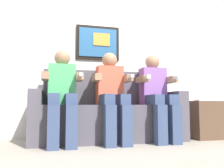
# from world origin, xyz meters

# --- Properties ---
(ground_plane) EXTENTS (5.59, 5.59, 0.00)m
(ground_plane) POSITION_xyz_m (0.00, 0.00, 0.00)
(ground_plane) COLOR #9E9384
(back_wall_assembly) EXTENTS (4.30, 0.10, 2.60)m
(back_wall_assembly) POSITION_xyz_m (-0.00, 0.76, 1.30)
(back_wall_assembly) COLOR silver
(back_wall_assembly) RESTS_ON ground_plane
(couch) EXTENTS (1.90, 0.58, 0.90)m
(couch) POSITION_xyz_m (0.00, 0.33, 0.31)
(couch) COLOR #514C56
(couch) RESTS_ON ground_plane
(person_on_left) EXTENTS (0.46, 0.56, 1.11)m
(person_on_left) POSITION_xyz_m (-0.59, 0.16, 0.61)
(person_on_left) COLOR #4CB266
(person_on_left) RESTS_ON ground_plane
(person_in_middle) EXTENTS (0.46, 0.56, 1.11)m
(person_in_middle) POSITION_xyz_m (0.00, 0.16, 0.61)
(person_in_middle) COLOR #D8593F
(person_in_middle) RESTS_ON ground_plane
(person_on_right) EXTENTS (0.46, 0.56, 1.11)m
(person_on_right) POSITION_xyz_m (0.59, 0.16, 0.61)
(person_on_right) COLOR #8C59A5
(person_on_right) RESTS_ON ground_plane
(side_table_right) EXTENTS (0.40, 0.40, 0.50)m
(side_table_right) POSITION_xyz_m (1.30, 0.22, 0.25)
(side_table_right) COLOR brown
(side_table_right) RESTS_ON ground_plane
(spare_remote_on_table) EXTENTS (0.04, 0.13, 0.02)m
(spare_remote_on_table) POSITION_xyz_m (1.21, 0.22, 0.51)
(spare_remote_on_table) COLOR white
(spare_remote_on_table) RESTS_ON side_table_right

